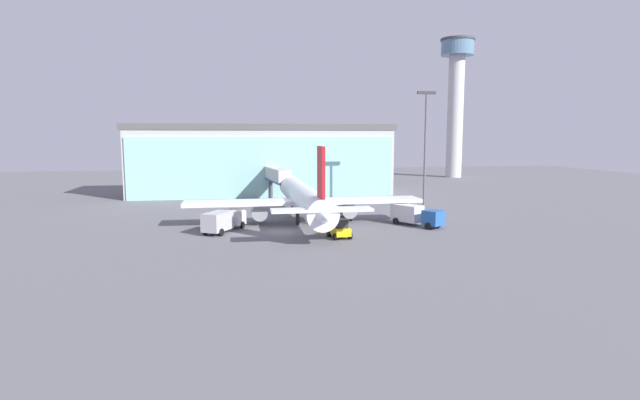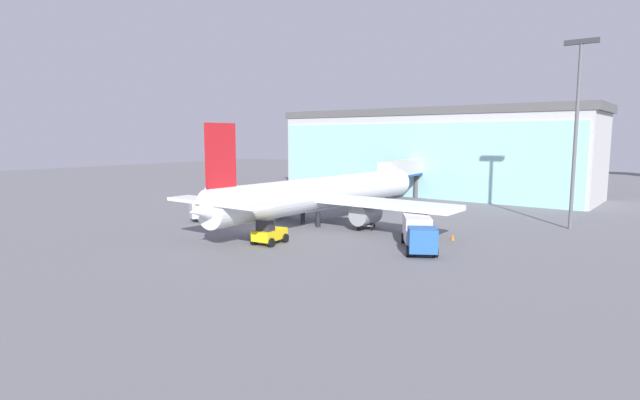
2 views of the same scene
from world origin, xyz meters
The scene contains 12 objects.
ground centered at (0.00, 0.00, 0.00)m, with size 240.00×240.00×0.00m, color slate.
terminal_building centered at (0.00, 41.36, 7.06)m, with size 52.49×15.11×14.11m.
jet_bridge centered at (1.79, 28.83, 4.73)m, with size 3.82×14.40×6.11m.
control_tower centered at (56.91, 74.06, 24.17)m, with size 9.48×9.48×38.80m.
apron_light_mast centered at (26.13, 19.29, 11.35)m, with size 3.20×0.40×19.20m.
airplane centered at (3.51, 6.28, 3.31)m, with size 32.00×36.50×10.72m.
catering_truck centered at (-7.27, 1.16, 1.47)m, with size 5.54×7.43×2.65m.
fuel_truck centered at (17.72, 1.16, 1.47)m, with size 5.75×7.35×2.65m.
baggage_cart centered at (9.04, 6.79, 0.50)m, with size 2.62×3.21×1.50m.
pushback_tug centered at (6.13, -5.04, 0.97)m, with size 2.54×3.41×2.30m.
safety_cone_nose centered at (4.33, -1.83, 0.28)m, with size 0.36×0.36×0.55m, color orange.
safety_cone_wingtip centered at (18.63, 6.48, 0.28)m, with size 0.36×0.36×0.55m, color orange.
Camera 1 is at (-6.05, -60.78, 11.81)m, focal length 28.00 mm.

